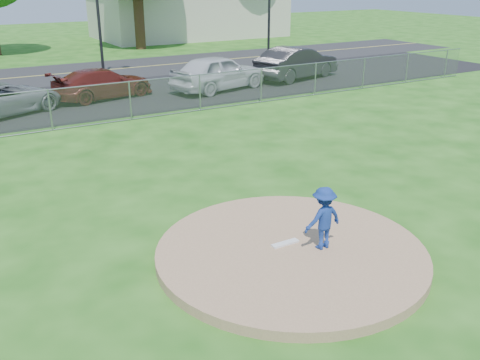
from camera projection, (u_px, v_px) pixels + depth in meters
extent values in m
plane|color=#1D5612|center=(124.00, 136.00, 18.77)|extent=(120.00, 120.00, 0.00)
cylinder|color=#9F7857|center=(291.00, 253.00, 10.71)|extent=(5.40, 5.40, 0.20)
cube|color=white|center=(285.00, 243.00, 10.82)|extent=(0.60, 0.15, 0.04)
cube|color=gray|center=(105.00, 104.00, 20.11)|extent=(40.00, 0.06, 1.50)
cube|color=black|center=(76.00, 101.00, 23.99)|extent=(50.00, 8.00, 0.01)
cube|color=#232326|center=(41.00, 76.00, 30.01)|extent=(60.00, 7.00, 0.01)
cube|color=beige|center=(189.00, 14.00, 48.14)|extent=(16.00, 9.00, 4.00)
cylinder|color=#382214|center=(139.00, 18.00, 39.89)|extent=(0.76, 0.76, 4.55)
cylinder|color=#322212|center=(244.00, 13.00, 47.59)|extent=(0.74, 0.74, 4.20)
cylinder|color=black|center=(99.00, 24.00, 28.82)|extent=(0.16, 0.16, 5.60)
cylinder|color=black|center=(269.00, 17.00, 34.05)|extent=(0.16, 0.16, 5.60)
imported|color=navy|center=(323.00, 218.00, 10.48)|extent=(0.84, 0.49, 1.29)
imported|color=gray|center=(4.00, 98.00, 21.48)|extent=(5.11, 3.86, 1.29)
imported|color=#5B1C16|center=(103.00, 83.00, 24.26)|extent=(4.94, 2.82, 1.35)
imported|color=silver|center=(218.00, 72.00, 25.95)|extent=(5.35, 3.16, 1.71)
imported|color=black|center=(297.00, 63.00, 28.76)|extent=(5.47, 3.09, 1.71)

